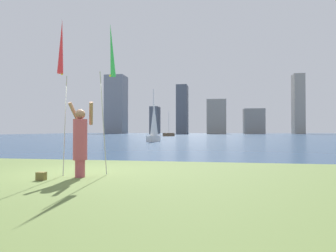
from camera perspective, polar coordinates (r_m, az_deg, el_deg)
name	(u,v)px	position (r m, az deg, el deg)	size (l,w,h in m)	color
ground	(195,137)	(59.02, 5.41, -2.15)	(120.00, 138.00, 0.12)	#5B7038
person	(80,140)	(8.01, -17.16, -2.67)	(0.75, 0.55, 2.03)	#B24C59
kite_flag_left	(61,49)	(8.57, -20.58, 14.17)	(0.16, 0.44, 4.32)	#B2B2B7
kite_flag_right	(111,53)	(8.82, -11.27, 14.07)	(0.16, 1.09, 4.37)	#B2B2B7
bag	(41,176)	(7.95, -24.06, -9.15)	(0.22, 0.15, 0.20)	olive
sailboat_1	(154,123)	(31.77, -2.85, 0.69)	(1.34, 1.90, 5.89)	white
sailboat_4	(169,134)	(61.63, 0.15, -1.66)	(2.32, 2.86, 5.37)	brown
skyline_tower_0	(116,105)	(117.20, -10.34, 4.22)	(7.60, 7.71, 23.26)	gray
skyline_tower_1	(155,120)	(108.52, -2.63, 1.16)	(3.10, 6.15, 10.22)	#565B66
skyline_tower_2	(182,110)	(107.44, 2.89, 3.30)	(3.96, 7.33, 18.14)	#565B66
skyline_tower_3	(216,117)	(105.87, 9.66, 1.84)	(6.92, 6.27, 12.48)	gray
skyline_tower_4	(254,121)	(109.17, 16.81, 0.90)	(7.37, 5.59, 9.14)	gray
skyline_tower_5	(298,104)	(112.39, 24.63, 4.03)	(3.63, 4.71, 21.41)	gray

